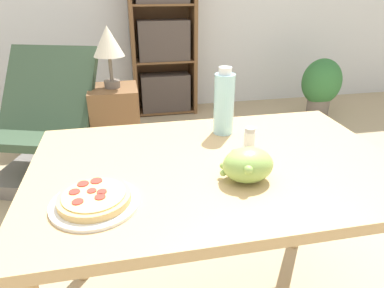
{
  "coord_description": "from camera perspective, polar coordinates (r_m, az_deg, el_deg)",
  "views": [
    {
      "loc": [
        -0.37,
        -1.11,
        1.28
      ],
      "look_at": [
        -0.17,
        -0.11,
        0.8
      ],
      "focal_mm": 32.0,
      "sensor_mm": 36.0,
      "label": 1
    }
  ],
  "objects": [
    {
      "name": "ground_plane",
      "position": [
        1.74,
        5.05,
        -22.41
      ],
      "size": [
        14.0,
        14.0,
        0.0
      ],
      "primitive_type": "plane",
      "color": "tan"
    },
    {
      "name": "dining_table",
      "position": [
        1.2,
        3.79,
        -7.41
      ],
      "size": [
        1.21,
        0.78,
        0.74
      ],
      "color": "tan",
      "rests_on": "ground_plane"
    },
    {
      "name": "pizza_on_plate",
      "position": [
        0.96,
        -15.91,
        -8.91
      ],
      "size": [
        0.24,
        0.24,
        0.04
      ],
      "color": "white",
      "rests_on": "dining_table"
    },
    {
      "name": "grape_bunch",
      "position": [
        1.03,
        9.25,
        -3.48
      ],
      "size": [
        0.16,
        0.13,
        0.11
      ],
      "color": "#93BC5B",
      "rests_on": "dining_table"
    },
    {
      "name": "drink_bottle",
      "position": [
        1.33,
        5.43,
        6.83
      ],
      "size": [
        0.08,
        0.08,
        0.26
      ],
      "color": "#A3DBEA",
      "rests_on": "dining_table"
    },
    {
      "name": "salt_shaker",
      "position": [
        1.24,
        9.56,
        0.96
      ],
      "size": [
        0.04,
        0.04,
        0.08
      ],
      "color": "white",
      "rests_on": "dining_table"
    },
    {
      "name": "lounge_chair_near",
      "position": [
        2.58,
        -23.22,
        0.49
      ],
      "size": [
        0.82,
        0.92,
        0.88
      ],
      "rotation": [
        0.0,
        0.0,
        -0.32
      ],
      "color": "slate",
      "rests_on": "ground_plane"
    },
    {
      "name": "bookshelf",
      "position": [
        3.61,
        -4.83,
        17.24
      ],
      "size": [
        0.65,
        0.32,
        1.65
      ],
      "color": "brown",
      "rests_on": "ground_plane"
    },
    {
      "name": "side_table",
      "position": [
        2.61,
        -12.45,
        2.75
      ],
      "size": [
        0.34,
        0.34,
        0.61
      ],
      "color": "brown",
      "rests_on": "ground_plane"
    },
    {
      "name": "table_lamp",
      "position": [
        2.45,
        -13.8,
        15.87
      ],
      "size": [
        0.21,
        0.21,
        0.42
      ],
      "color": "#665B51",
      "rests_on": "side_table"
    },
    {
      "name": "potted_plant_floor",
      "position": [
        3.73,
        20.71,
        9.09
      ],
      "size": [
        0.4,
        0.34,
        0.61
      ],
      "color": "#70665B",
      "rests_on": "ground_plane"
    }
  ]
}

